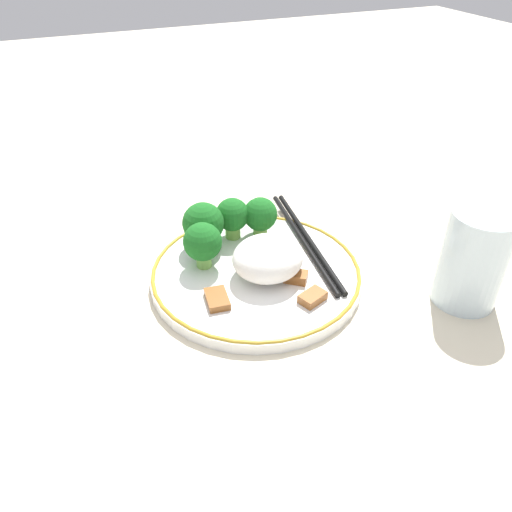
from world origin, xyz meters
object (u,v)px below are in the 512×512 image
chopsticks (305,240)px  drinking_glass (473,259)px  broccoli_back_left (260,215)px  broccoli_back_center (231,216)px  broccoli_back_right (203,224)px  broccoli_mid_left (203,243)px  plate (256,273)px

chopsticks → drinking_glass: drinking_glass is taller
broccoli_back_left → drinking_glass: size_ratio=0.47×
broccoli_back_center → drinking_glass: size_ratio=0.49×
drinking_glass → broccoli_back_left: bearing=-49.1°
broccoli_back_center → broccoli_back_right: 0.04m
broccoli_back_center → broccoli_mid_left: broccoli_mid_left is taller
plate → broccoli_mid_left: size_ratio=4.35×
broccoli_back_left → broccoli_back_right: size_ratio=0.86×
broccoli_back_right → broccoli_mid_left: size_ratio=1.06×
broccoli_back_left → broccoli_mid_left: 0.10m
broccoli_back_center → broccoli_back_right: (0.04, 0.01, 0.00)m
plate → broccoli_back_center: 0.09m
broccoli_mid_left → plate: bearing=150.2°
broccoli_mid_left → chopsticks: broccoli_mid_left is taller
plate → broccoli_back_left: 0.09m
broccoli_back_left → drinking_glass: drinking_glass is taller
plate → broccoli_mid_left: bearing=-29.8°
broccoli_back_center → chopsticks: broccoli_back_center is taller
broccoli_back_left → drinking_glass: (-0.17, 0.20, 0.01)m
drinking_glass → broccoli_back_right: bearing=-38.6°
broccoli_back_right → broccoli_mid_left: (0.01, 0.04, -0.00)m
broccoli_mid_left → drinking_glass: (-0.26, 0.16, 0.01)m
broccoli_back_center → broccoli_back_right: broccoli_back_right is taller
broccoli_back_left → drinking_glass: bearing=130.9°
broccoli_back_right → chopsticks: broccoli_back_right is taller
plate → drinking_glass: 0.25m
broccoli_back_center → chopsticks: (-0.08, 0.05, -0.03)m
chopsticks → broccoli_back_right: bearing=-17.8°
broccoli_back_left → chopsticks: (-0.05, 0.04, -0.03)m
plate → chopsticks: (-0.08, -0.03, 0.01)m
plate → broccoli_mid_left: broccoli_mid_left is taller
broccoli_back_center → drinking_glass: 0.29m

